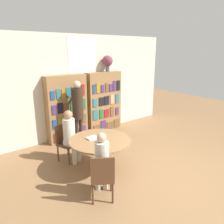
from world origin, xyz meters
TOP-DOWN VIEW (x-y plane):
  - ground_plane at (0.00, 0.00)m, footprint 16.00×16.00m
  - wall_back at (0.00, 3.44)m, footprint 6.40×0.07m
  - bookshelf_left at (-0.65, 3.24)m, footprint 1.18×0.34m
  - bookshelf_right at (0.65, 3.24)m, footprint 1.18×0.34m
  - flower_vase at (0.82, 3.25)m, footprint 0.33×0.33m
  - reading_table at (-0.90, 1.23)m, footprint 1.32×1.32m
  - chair_near_camera at (-1.44, 0.39)m, footprint 0.55×0.55m
  - chair_left_side at (-1.26, 2.16)m, footprint 0.52×0.52m
  - seated_reader_left at (-1.20, 1.99)m, footprint 0.37×0.41m
  - seated_reader_right at (-1.34, 0.54)m, footprint 0.38×0.40m
  - librarian_standing at (-0.57, 2.74)m, footprint 0.29×0.56m
  - open_book_on_table at (-1.00, 1.37)m, footprint 0.24×0.18m

SIDE VIEW (x-z plane):
  - ground_plane at x=0.00m, z-range 0.00..0.00m
  - chair_near_camera at x=-1.44m, z-range 0.05..0.93m
  - chair_left_side at x=-1.26m, z-range 0.05..0.93m
  - reading_table at x=-0.90m, z-range 0.26..1.00m
  - seated_reader_right at x=-1.34m, z-range 0.07..1.30m
  - seated_reader_left at x=-1.20m, z-range 0.09..1.34m
  - open_book_on_table at x=-1.00m, z-range 0.74..0.77m
  - bookshelf_left at x=-0.65m, z-range 0.00..1.89m
  - bookshelf_right at x=0.65m, z-range 0.00..1.90m
  - librarian_standing at x=-0.57m, z-range 0.20..1.99m
  - wall_back at x=0.00m, z-range 0.01..3.01m
  - flower_vase at x=0.82m, z-range 1.97..2.46m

